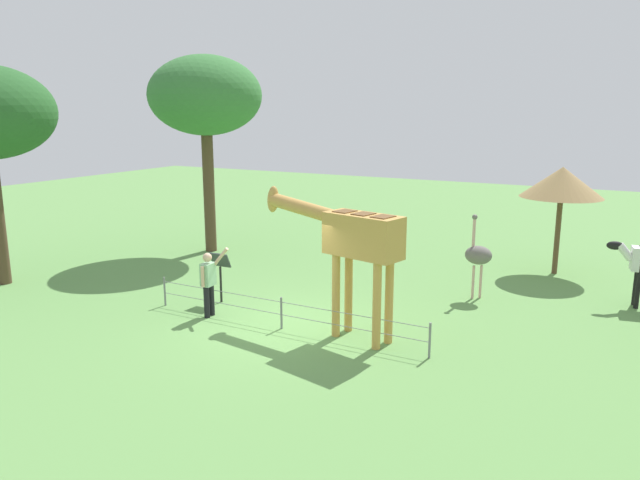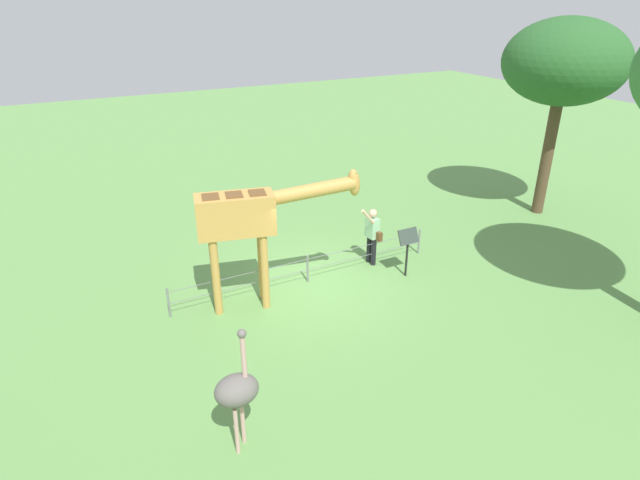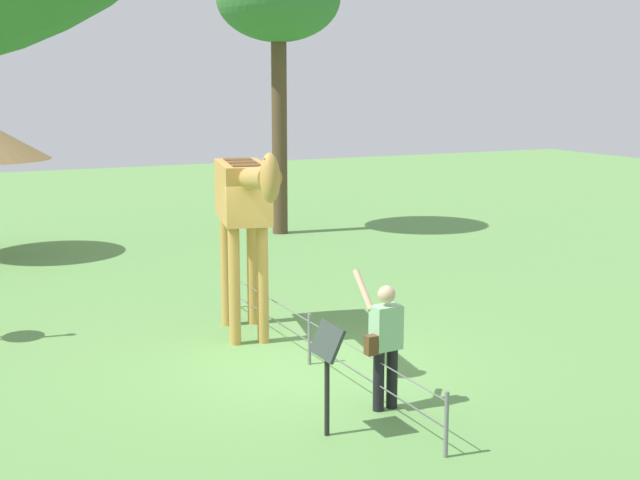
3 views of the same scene
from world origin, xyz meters
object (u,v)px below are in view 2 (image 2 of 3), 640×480
at_px(ostrich, 237,390).
at_px(info_sign, 408,243).
at_px(visitor, 372,233).
at_px(tree_northeast, 565,63).
at_px(giraffe, 250,219).

relative_size(ostrich, info_sign, 1.70).
distance_m(visitor, tree_northeast, 8.03).
xyz_separation_m(visitor, tree_northeast, (7.00, 0.57, 3.89)).
distance_m(ostrich, info_sign, 6.73).
bearing_deg(giraffe, visitor, 7.28).
xyz_separation_m(giraffe, ostrich, (-1.78, -4.01, -1.00)).
height_order(visitor, ostrich, ostrich).
bearing_deg(giraffe, tree_northeast, 5.56).
distance_m(visitor, info_sign, 1.09).
distance_m(giraffe, visitor, 3.81).
relative_size(visitor, info_sign, 1.31).
bearing_deg(ostrich, info_sign, 31.01).
bearing_deg(visitor, giraffe, -172.72).
xyz_separation_m(ostrich, tree_northeast, (12.34, 5.04, 3.62)).
xyz_separation_m(giraffe, tree_northeast, (10.56, 1.03, 2.62)).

